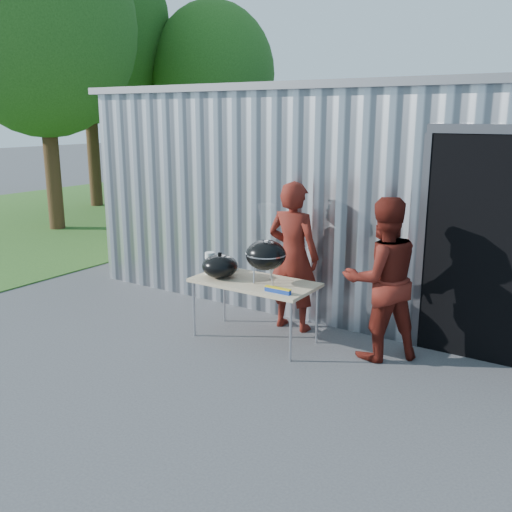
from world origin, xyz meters
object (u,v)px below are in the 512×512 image
Objects in this scene: folding_table at (254,284)px; person_bystander at (382,279)px; kettle_grill at (266,249)px; person_cook at (293,256)px.

person_bystander is (1.46, 0.36, 0.21)m from folding_table.
kettle_grill is 0.65m from person_cook.
person_cook is at bearing -55.67° from person_bystander.
person_bystander is (1.29, 0.37, -0.24)m from kettle_grill.
person_bystander is at bearing 168.16° from person_cook.
kettle_grill is at bearing -28.89° from person_bystander.
person_cook is 1.04× the size of person_bystander.
kettle_grill is 0.50× the size of person_cook.
folding_table is at bearing 71.70° from person_cook.
person_cook is at bearing 72.72° from folding_table.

